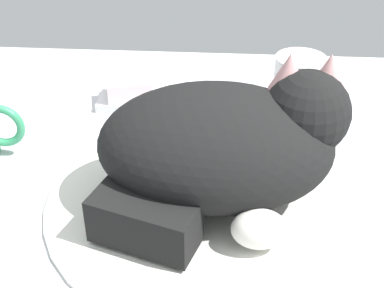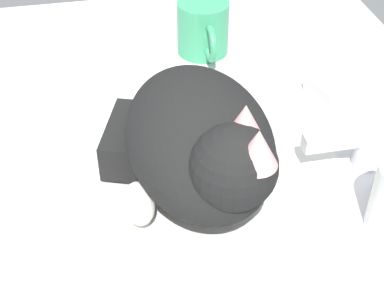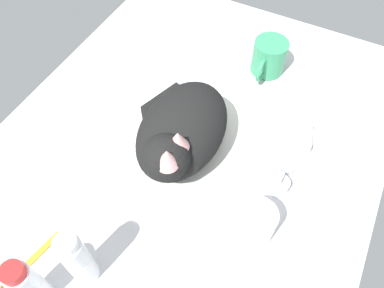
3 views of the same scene
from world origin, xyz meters
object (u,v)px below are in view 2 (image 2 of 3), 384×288
(cat, at_px, (200,143))
(faucet, at_px, (358,150))
(soap_bar, at_px, (329,90))
(coffee_mug, at_px, (203,28))

(cat, bearing_deg, faucet, 93.28)
(cat, distance_m, soap_bar, 0.27)
(faucet, height_order, soap_bar, faucet)
(cat, bearing_deg, soap_bar, 123.20)
(cat, height_order, soap_bar, cat)
(cat, distance_m, coffee_mug, 0.34)
(faucet, relative_size, cat, 0.49)
(cat, xyz_separation_m, coffee_mug, (-0.33, 0.08, -0.03))
(coffee_mug, bearing_deg, soap_bar, 38.20)
(cat, xyz_separation_m, soap_bar, (-0.14, 0.22, -0.05))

